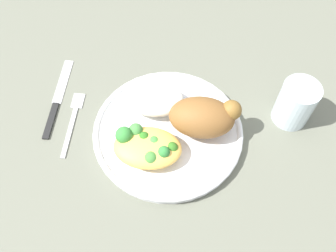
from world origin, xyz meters
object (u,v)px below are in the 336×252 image
object	(u,v)px
knife	(56,103)
rice_pile	(154,99)
plate	(168,132)
roasted_chicken	(204,117)
water_glass	(295,103)
fork	(73,120)
mac_cheese_with_broccoli	(147,146)

from	to	relation	value
knife	rice_pile	bearing A→B (deg)	1.43
plate	knife	bearing A→B (deg)	168.75
knife	roasted_chicken	bearing A→B (deg)	-6.82
knife	water_glass	distance (m)	0.45
plate	knife	world-z (taller)	plate
roasted_chicken	plate	bearing A→B (deg)	-170.28
plate	rice_pile	bearing A→B (deg)	122.11
fork	water_glass	size ratio (longest dim) A/B	1.63
mac_cheese_with_broccoli	fork	size ratio (longest dim) A/B	0.81
fork	plate	bearing A→B (deg)	-3.73
fork	roasted_chicken	bearing A→B (deg)	-0.33
fork	mac_cheese_with_broccoli	bearing A→B (deg)	-21.84
fork	knife	size ratio (longest dim) A/B	0.75
rice_pile	fork	size ratio (longest dim) A/B	0.76
mac_cheese_with_broccoli	water_glass	world-z (taller)	water_glass
mac_cheese_with_broccoli	knife	distance (m)	0.22
rice_pile	water_glass	bearing A→B (deg)	3.54
rice_pile	mac_cheese_with_broccoli	world-z (taller)	mac_cheese_with_broccoli
rice_pile	mac_cheese_with_broccoli	size ratio (longest dim) A/B	0.93
plate	rice_pile	world-z (taller)	rice_pile
roasted_chicken	mac_cheese_with_broccoli	size ratio (longest dim) A/B	1.06
water_glass	roasted_chicken	bearing A→B (deg)	-161.46
fork	water_glass	bearing A→B (deg)	7.46
mac_cheese_with_broccoli	knife	world-z (taller)	mac_cheese_with_broccoli
plate	mac_cheese_with_broccoli	world-z (taller)	mac_cheese_with_broccoli
plate	rice_pile	size ratio (longest dim) A/B	2.50
mac_cheese_with_broccoli	water_glass	bearing A→B (deg)	24.12
fork	water_glass	world-z (taller)	water_glass
roasted_chicken	knife	bearing A→B (deg)	173.18
fork	knife	xyz separation A→B (m)	(-0.04, 0.03, 0.00)
plate	water_glass	world-z (taller)	water_glass
plate	water_glass	xyz separation A→B (m)	(0.22, 0.06, 0.03)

